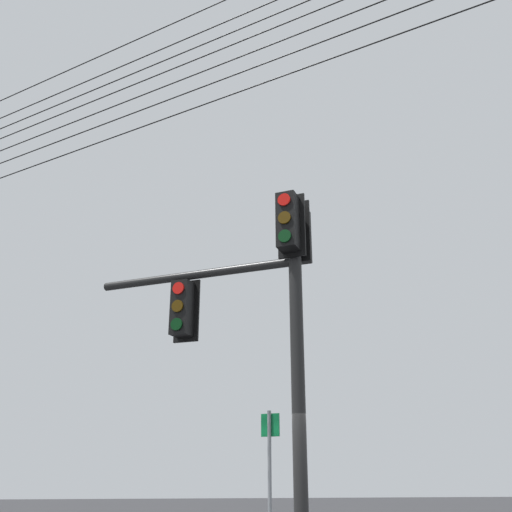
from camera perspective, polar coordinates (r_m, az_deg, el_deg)
signal_mast_assembly at (r=8.78m, az=0.73°, el=-4.92°), size 3.47×2.16×5.84m
route_sign_primary at (r=10.90m, az=1.41°, el=-20.77°), size 0.32×0.24×2.78m
overhead_wire_span at (r=11.67m, az=-2.41°, el=20.34°), size 22.05×14.86×2.99m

